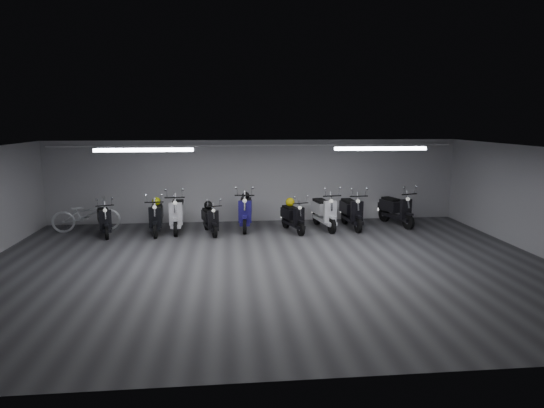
{
  "coord_description": "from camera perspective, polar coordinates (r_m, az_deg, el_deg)",
  "views": [
    {
      "loc": [
        -0.96,
        -10.63,
        3.48
      ],
      "look_at": [
        0.32,
        2.5,
        1.05
      ],
      "focal_mm": 30.37,
      "sensor_mm": 36.0,
      "label": 1
    }
  ],
  "objects": [
    {
      "name": "scooter_3",
      "position": [
        14.25,
        -7.68,
        -1.36
      ],
      "size": [
        0.93,
        1.67,
        1.18
      ],
      "primitive_type": null,
      "rotation": [
        0.0,
        0.0,
        0.27
      ],
      "color": "black",
      "rests_on": "floor"
    },
    {
      "name": "conduit",
      "position": [
        15.61,
        -2.05,
        7.27
      ],
      "size": [
        13.6,
        0.05,
        0.05
      ],
      "primitive_type": "cylinder",
      "rotation": [
        0.0,
        1.57,
        0.0
      ],
      "color": "white",
      "rests_on": "back_wall"
    },
    {
      "name": "bicycle",
      "position": [
        15.54,
        -22.07,
        -0.82
      ],
      "size": [
        2.11,
        1.07,
        1.3
      ],
      "primitive_type": "imported",
      "rotation": [
        0.0,
        0.0,
        1.75
      ],
      "color": "silver",
      "rests_on": "floor"
    },
    {
      "name": "helmet_2",
      "position": [
        14.41,
        -7.91,
        -0.12
      ],
      "size": [
        0.26,
        0.26,
        0.26
      ],
      "primitive_type": "sphere",
      "color": "black",
      "rests_on": "scooter_3"
    },
    {
      "name": "helmet_0",
      "position": [
        14.52,
        2.25,
        0.24
      ],
      "size": [
        0.28,
        0.28,
        0.28
      ],
      "primitive_type": "sphere",
      "color": "#D6BD0C",
      "rests_on": "scooter_5"
    },
    {
      "name": "scooter_2",
      "position": [
        14.7,
        -11.7,
        -0.53
      ],
      "size": [
        0.71,
        2.0,
        1.48
      ],
      "primitive_type": null,
      "rotation": [
        0.0,
        0.0,
        0.02
      ],
      "color": "silver",
      "rests_on": "floor"
    },
    {
      "name": "scooter_1",
      "position": [
        14.57,
        -14.17,
        -0.98
      ],
      "size": [
        0.74,
        1.86,
        1.35
      ],
      "primitive_type": null,
      "rotation": [
        0.0,
        0.0,
        0.07
      ],
      "color": "black",
      "rests_on": "floor"
    },
    {
      "name": "scooter_8",
      "position": [
        15.77,
        15.18,
        -0.05
      ],
      "size": [
        1.17,
        2.01,
        1.42
      ],
      "primitive_type": null,
      "rotation": [
        0.0,
        0.0,
        0.3
      ],
      "color": "black",
      "rests_on": "floor"
    },
    {
      "name": "floor",
      "position": [
        11.23,
        -0.38,
        -7.64
      ],
      "size": [
        14.0,
        10.0,
        0.01
      ],
      "primitive_type": "cube",
      "color": "#3C3C3F",
      "rests_on": "ground"
    },
    {
      "name": "fluor_strip_right",
      "position": [
        12.31,
        13.31,
        6.71
      ],
      "size": [
        2.4,
        0.18,
        0.08
      ],
      "primitive_type": "cube",
      "color": "white",
      "rests_on": "ceiling"
    },
    {
      "name": "scooter_5",
      "position": [
        14.37,
        2.63,
        -1.05
      ],
      "size": [
        1.02,
        1.76,
        1.24
      ],
      "primitive_type": null,
      "rotation": [
        0.0,
        0.0,
        0.29
      ],
      "color": "black",
      "rests_on": "floor"
    },
    {
      "name": "front_wall",
      "position": [
        6.08,
        3.95,
        -9.62
      ],
      "size": [
        14.0,
        0.01,
        2.8
      ],
      "primitive_type": "cube",
      "color": "#AFAFB2",
      "rests_on": "ground"
    },
    {
      "name": "ceiling",
      "position": [
        10.7,
        -0.4,
        6.81
      ],
      "size": [
        14.0,
        10.0,
        0.01
      ],
      "primitive_type": "cube",
      "color": "gray",
      "rests_on": "ground"
    },
    {
      "name": "scooter_7",
      "position": [
        15.05,
        9.85,
        -0.31
      ],
      "size": [
        0.77,
        1.96,
        1.43
      ],
      "primitive_type": null,
      "rotation": [
        0.0,
        0.0,
        0.07
      ],
      "color": "black",
      "rests_on": "floor"
    },
    {
      "name": "helmet_1",
      "position": [
        14.95,
        -3.27,
        1.06
      ],
      "size": [
        0.24,
        0.24,
        0.24
      ],
      "primitive_type": "sphere",
      "color": "black",
      "rests_on": "scooter_4"
    },
    {
      "name": "fluor_strip_left",
      "position": [
        11.83,
        -15.58,
        6.47
      ],
      "size": [
        2.4,
        0.18,
        0.08
      ],
      "primitive_type": "cube",
      "color": "white",
      "rests_on": "ceiling"
    },
    {
      "name": "scooter_0",
      "position": [
        14.8,
        -20.1,
        -1.3
      ],
      "size": [
        1.08,
        1.79,
        1.26
      ],
      "primitive_type": null,
      "rotation": [
        0.0,
        0.0,
        0.33
      ],
      "color": "black",
      "rests_on": "floor"
    },
    {
      "name": "helmet_3",
      "position": [
        14.76,
        -14.15,
        0.32
      ],
      "size": [
        0.26,
        0.26,
        0.26
      ],
      "primitive_type": "sphere",
      "color": "#BACC0C",
      "rests_on": "scooter_1"
    },
    {
      "name": "back_wall",
      "position": [
        15.81,
        -2.04,
        2.87
      ],
      "size": [
        14.0,
        0.01,
        2.8
      ],
      "primitive_type": "cube",
      "color": "#AFAFB2",
      "rests_on": "ground"
    },
    {
      "name": "scooter_4",
      "position": [
        14.73,
        -3.31,
        -0.27
      ],
      "size": [
        0.83,
        2.05,
        1.49
      ],
      "primitive_type": null,
      "rotation": [
        0.0,
        0.0,
        -0.08
      ],
      "color": "navy",
      "rests_on": "floor"
    },
    {
      "name": "scooter_6",
      "position": [
        14.8,
        6.5,
        -0.33
      ],
      "size": [
        0.97,
        2.05,
        1.47
      ],
      "primitive_type": null,
      "rotation": [
        0.0,
        0.0,
        0.16
      ],
      "color": "silver",
      "rests_on": "floor"
    }
  ]
}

